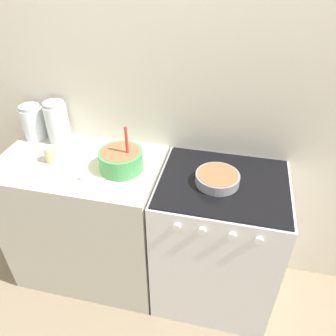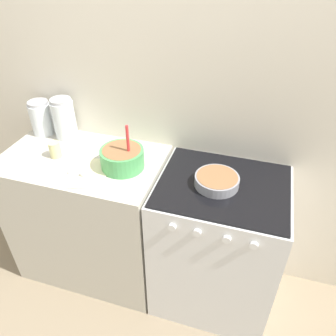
# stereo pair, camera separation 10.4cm
# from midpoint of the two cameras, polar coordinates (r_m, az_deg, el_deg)

# --- Properties ---
(ground_plane) EXTENTS (12.00, 12.00, 0.00)m
(ground_plane) POSITION_cam_midpoint_polar(r_m,az_deg,el_deg) (2.32, -4.78, -24.20)
(ground_plane) COLOR gray
(wall_back) EXTENTS (4.90, 0.05, 2.40)m
(wall_back) POSITION_cam_midpoint_polar(r_m,az_deg,el_deg) (1.93, -1.24, 10.95)
(wall_back) COLOR beige
(wall_back) RESTS_ON ground_plane
(countertop_cabinet) EXTENTS (0.95, 0.58, 0.94)m
(countertop_cabinet) POSITION_cam_midpoint_polar(r_m,az_deg,el_deg) (2.26, -14.95, -8.79)
(countertop_cabinet) COLOR beige
(countertop_cabinet) RESTS_ON ground_plane
(stove) EXTENTS (0.70, 0.60, 0.94)m
(stove) POSITION_cam_midpoint_polar(r_m,az_deg,el_deg) (2.07, 6.98, -12.72)
(stove) COLOR silver
(stove) RESTS_ON ground_plane
(mixing_bowl) EXTENTS (0.24, 0.24, 0.27)m
(mixing_bowl) POSITION_cam_midpoint_polar(r_m,az_deg,el_deg) (1.82, -9.83, 1.52)
(mixing_bowl) COLOR #4CA559
(mixing_bowl) RESTS_ON countertop_cabinet
(baking_pan) EXTENTS (0.23, 0.23, 0.06)m
(baking_pan) POSITION_cam_midpoint_polar(r_m,az_deg,el_deg) (1.72, 6.90, -1.82)
(baking_pan) COLOR gray
(baking_pan) RESTS_ON stove
(storage_jar_left) EXTENTS (0.14, 0.14, 0.22)m
(storage_jar_left) POSITION_cam_midpoint_polar(r_m,az_deg,el_deg) (2.26, -23.59, 6.98)
(storage_jar_left) COLOR silver
(storage_jar_left) RESTS_ON countertop_cabinet
(storage_jar_middle) EXTENTS (0.14, 0.14, 0.26)m
(storage_jar_middle) POSITION_cam_midpoint_polar(r_m,az_deg,el_deg) (2.16, -19.96, 7.08)
(storage_jar_middle) COLOR silver
(storage_jar_middle) RESTS_ON countertop_cabinet
(tin_can) EXTENTS (0.07, 0.07, 0.10)m
(tin_can) POSITION_cam_midpoint_polar(r_m,az_deg,el_deg) (2.00, -21.20, 2.22)
(tin_can) COLOR beige
(tin_can) RESTS_ON countertop_cabinet
(recipe_page) EXTENTS (0.27, 0.32, 0.01)m
(recipe_page) POSITION_cam_midpoint_polar(r_m,az_deg,el_deg) (1.83, -15.47, -1.42)
(recipe_page) COLOR beige
(recipe_page) RESTS_ON countertop_cabinet
(measuring_spoon) EXTENTS (0.12, 0.04, 0.04)m
(measuring_spoon) POSITION_cam_midpoint_polar(r_m,az_deg,el_deg) (1.81, -16.67, -1.58)
(measuring_spoon) COLOR white
(measuring_spoon) RESTS_ON countertop_cabinet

